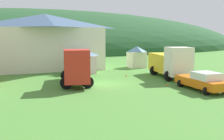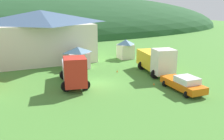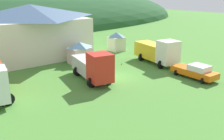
{
  "view_description": "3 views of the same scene",
  "coord_description": "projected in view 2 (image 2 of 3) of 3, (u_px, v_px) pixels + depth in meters",
  "views": [
    {
      "loc": [
        -8.85,
        -24.03,
        4.84
      ],
      "look_at": [
        0.53,
        -0.22,
        1.39
      ],
      "focal_mm": 42.29,
      "sensor_mm": 36.0,
      "label": 1
    },
    {
      "loc": [
        -9.85,
        -24.67,
        8.66
      ],
      "look_at": [
        0.57,
        -1.86,
        1.97
      ],
      "focal_mm": 39.64,
      "sensor_mm": 36.0,
      "label": 2
    },
    {
      "loc": [
        -17.83,
        -21.48,
        9.48
      ],
      "look_at": [
        -1.52,
        -1.0,
        1.38
      ],
      "focal_mm": 40.5,
      "sensor_mm": 36.0,
      "label": 3
    }
  ],
  "objects": [
    {
      "name": "play_shed_cream",
      "position": [
        126.0,
        49.0,
        40.37
      ],
      "size": [
        2.43,
        2.45,
        3.13
      ],
      "color": "beige",
      "rests_on": "ground"
    },
    {
      "name": "traffic_cone_mid_row",
      "position": [
        117.0,
        72.0,
        32.54
      ],
      "size": [
        0.36,
        0.36,
        0.59
      ],
      "primitive_type": "cone",
      "color": "orange",
      "rests_on": "ground"
    },
    {
      "name": "traffic_cone_near_pickup",
      "position": [
        154.0,
        85.0,
        27.36
      ],
      "size": [
        0.36,
        0.36,
        0.5
      ],
      "primitive_type": "cone",
      "color": "orange",
      "rests_on": "ground"
    },
    {
      "name": "service_pickup_orange",
      "position": [
        184.0,
        84.0,
        25.19
      ],
      "size": [
        2.55,
        5.4,
        1.66
      ],
      "rotation": [
        0.0,
        0.0,
        -1.61
      ],
      "color": "orange",
      "rests_on": "ground"
    },
    {
      "name": "crane_truck_red",
      "position": [
        74.0,
        71.0,
        26.8
      ],
      "size": [
        3.82,
        7.5,
        3.51
      ],
      "rotation": [
        0.0,
        0.0,
        -1.77
      ],
      "color": "red",
      "rests_on": "ground"
    },
    {
      "name": "heavy_rig_striped",
      "position": [
        156.0,
        60.0,
        31.46
      ],
      "size": [
        3.92,
        7.52,
        3.54
      ],
      "rotation": [
        0.0,
        0.0,
        -1.75
      ],
      "color": "silver",
      "rests_on": "ground"
    },
    {
      "name": "forested_hill_backdrop",
      "position": [
        32.0,
        32.0,
        80.06
      ],
      "size": [
        145.97,
        60.0,
        24.58
      ],
      "primitive_type": "ellipsoid",
      "color": "#234C28",
      "rests_on": "ground"
    },
    {
      "name": "depot_building",
      "position": [
        42.0,
        34.0,
        39.13
      ],
      "size": [
        15.67,
        12.42,
        7.81
      ],
      "color": "silver",
      "rests_on": "ground"
    },
    {
      "name": "ground_plane",
      "position": [
        101.0,
        84.0,
        27.86
      ],
      "size": [
        200.0,
        200.0,
        0.0
      ],
      "primitive_type": "plane",
      "color": "#477F33"
    },
    {
      "name": "play_shed_pink",
      "position": [
        78.0,
        57.0,
        34.19
      ],
      "size": [
        3.1,
        2.44,
        3.0
      ],
      "color": "beige",
      "rests_on": "ground"
    }
  ]
}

